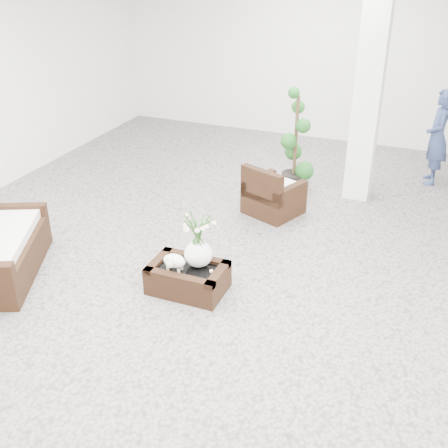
% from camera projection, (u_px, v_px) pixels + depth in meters
% --- Properties ---
extents(ground, '(11.00, 11.00, 0.00)m').
position_uv_depth(ground, '(227.00, 262.00, 7.26)').
color(ground, gray).
rests_on(ground, ground).
extents(column, '(0.40, 0.40, 3.50)m').
position_uv_depth(column, '(369.00, 90.00, 8.36)').
color(column, white).
rests_on(column, ground).
extents(coffee_table, '(0.90, 0.60, 0.31)m').
position_uv_depth(coffee_table, '(188.00, 279.00, 6.63)').
color(coffee_table, '#321C0E').
rests_on(coffee_table, ground).
extents(sheep_figurine, '(0.28, 0.23, 0.21)m').
position_uv_depth(sheep_figurine, '(174.00, 262.00, 6.47)').
color(sheep_figurine, white).
rests_on(sheep_figurine, coffee_table).
extents(planter_narcissus, '(0.44, 0.44, 0.80)m').
position_uv_depth(planter_narcissus, '(198.00, 236.00, 6.42)').
color(planter_narcissus, white).
rests_on(planter_narcissus, coffee_table).
extents(tealight, '(0.04, 0.04, 0.03)m').
position_uv_depth(tealight, '(211.00, 271.00, 6.47)').
color(tealight, white).
rests_on(tealight, coffee_table).
extents(armchair, '(0.96, 0.94, 0.79)m').
position_uv_depth(armchair, '(274.00, 189.00, 8.40)').
color(armchair, '#321C0E').
rests_on(armchair, ground).
extents(topiary, '(0.45, 0.45, 1.70)m').
position_uv_depth(topiary, '(296.00, 140.00, 9.05)').
color(topiary, '#184917').
rests_on(topiary, ground).
extents(shopper, '(0.46, 0.64, 1.64)m').
position_uv_depth(shopper, '(437.00, 137.00, 9.29)').
color(shopper, navy).
rests_on(shopper, ground).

